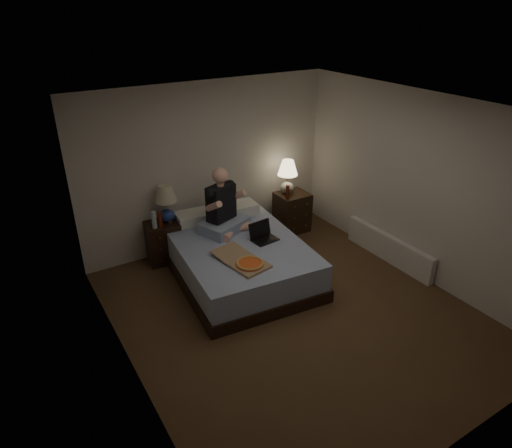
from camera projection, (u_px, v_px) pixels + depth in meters
floor at (294, 312)px, 5.68m from camera, size 4.00×4.50×0.00m
ceiling at (303, 111)px, 4.56m from camera, size 4.00×4.50×0.00m
wall_back at (209, 166)px, 6.83m from camera, size 4.00×0.00×2.50m
wall_front at (477, 337)px, 3.41m from camera, size 4.00×0.00×2.50m
wall_left at (122, 274)px, 4.18m from camera, size 0.00×4.50×2.50m
wall_right at (419, 188)px, 6.06m from camera, size 0.00×4.50×2.50m
bed at (239, 259)px, 6.31m from camera, size 1.82×2.30×0.54m
nightstand_left at (163, 242)px, 6.68m from camera, size 0.52×0.48×0.61m
nightstand_right at (292, 212)px, 7.55m from camera, size 0.52×0.47×0.65m
lamp_left at (166, 204)px, 6.47m from camera, size 0.36×0.36×0.56m
lamp_right at (287, 177)px, 7.30m from camera, size 0.39×0.39×0.56m
water_bottle at (154, 220)px, 6.35m from camera, size 0.07×0.07×0.25m
soda_can at (170, 219)px, 6.54m from camera, size 0.07×0.07×0.10m
beer_bottle_left at (160, 219)px, 6.39m from camera, size 0.06×0.06×0.23m
beer_bottle_right at (288, 192)px, 7.18m from camera, size 0.06×0.06×0.23m
person at (224, 200)px, 6.29m from camera, size 0.80×0.71×0.93m
laptop at (265, 233)px, 6.18m from camera, size 0.37×0.31×0.24m
pizza_box at (250, 264)px, 5.60m from camera, size 0.53×0.82×0.08m
radiator at (389, 248)px, 6.72m from camera, size 0.10×1.60×0.40m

